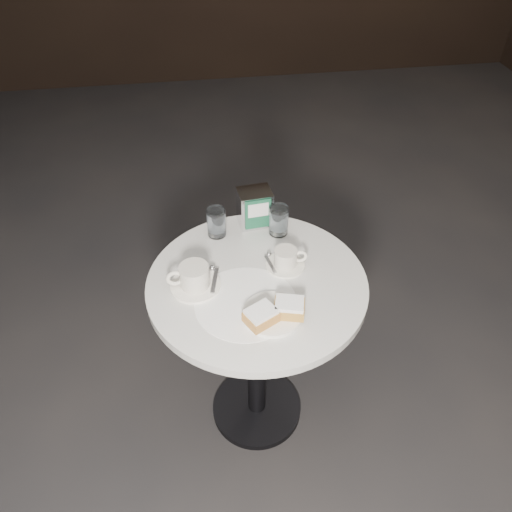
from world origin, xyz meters
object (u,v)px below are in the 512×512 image
object	(u,v)px
cafe_table	(257,322)
coffee_cup_right	(286,259)
coffee_cup_left	(194,278)
water_glass_left	(216,223)
water_glass_right	(279,221)
beignet_plate	(274,313)
napkin_dispenser	(255,208)

from	to	relation	value
cafe_table	coffee_cup_right	world-z (taller)	coffee_cup_right
coffee_cup_right	coffee_cup_left	bearing A→B (deg)	-166.42
coffee_cup_left	water_glass_left	world-z (taller)	water_glass_left
coffee_cup_right	water_glass_right	world-z (taller)	water_glass_right
coffee_cup_left	water_glass_left	bearing A→B (deg)	67.28
beignet_plate	napkin_dispenser	bearing A→B (deg)	88.45
water_glass_right	coffee_cup_left	bearing A→B (deg)	-143.45
water_glass_right	coffee_cup_right	bearing A→B (deg)	-92.66
water_glass_right	napkin_dispenser	size ratio (longest dim) A/B	0.81
cafe_table	beignet_plate	bearing A→B (deg)	-81.36
coffee_cup_right	water_glass_left	distance (m)	0.29
coffee_cup_left	napkin_dispenser	world-z (taller)	napkin_dispenser
water_glass_right	water_glass_left	bearing A→B (deg)	173.92
water_glass_right	napkin_dispenser	world-z (taller)	napkin_dispenser
beignet_plate	water_glass_left	world-z (taller)	water_glass_left
water_glass_right	cafe_table	bearing A→B (deg)	-115.83
water_glass_left	water_glass_right	size ratio (longest dim) A/B	0.97
beignet_plate	napkin_dispenser	xyz separation A→B (m)	(0.01, 0.46, 0.04)
beignet_plate	napkin_dispenser	size ratio (longest dim) A/B	1.52
beignet_plate	coffee_cup_left	size ratio (longest dim) A/B	1.21
water_glass_left	water_glass_right	bearing A→B (deg)	-6.08
coffee_cup_left	water_glass_right	xyz separation A→B (m)	(0.31, 0.23, 0.02)
water_glass_left	beignet_plate	bearing A→B (deg)	-72.81
coffee_cup_left	coffee_cup_right	world-z (taller)	coffee_cup_left
beignet_plate	cafe_table	bearing A→B (deg)	98.64
coffee_cup_left	water_glass_right	bearing A→B (deg)	34.04
cafe_table	coffee_cup_right	distance (m)	0.25
cafe_table	coffee_cup_left	size ratio (longest dim) A/B	4.38
beignet_plate	coffee_cup_right	xyz separation A→B (m)	(0.08, 0.22, 0.01)
beignet_plate	coffee_cup_left	world-z (taller)	coffee_cup_left
beignet_plate	coffee_cup_left	xyz separation A→B (m)	(-0.22, 0.16, 0.01)
coffee_cup_left	water_glass_left	distance (m)	0.27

